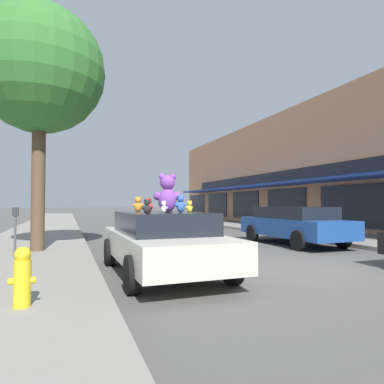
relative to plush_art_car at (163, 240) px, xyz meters
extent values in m
plane|color=#514F4C|center=(2.94, -0.61, -0.72)|extent=(260.00, 260.00, 0.00)
cube|color=navy|center=(9.79, 8.04, 1.93)|extent=(1.78, 34.20, 0.12)
cube|color=black|center=(10.63, 8.04, 2.48)|extent=(0.08, 32.57, 0.70)
cube|color=black|center=(10.64, 5.50, 0.68)|extent=(0.06, 3.87, 2.00)
cube|color=black|center=(10.64, 10.59, 0.68)|extent=(0.06, 3.87, 2.00)
cube|color=black|center=(10.64, 15.68, 0.68)|extent=(0.06, 3.87, 2.00)
cube|color=black|center=(10.64, 20.77, 0.68)|extent=(0.06, 3.87, 2.00)
cube|color=black|center=(10.64, 25.85, 0.68)|extent=(0.06, 3.87, 2.00)
cube|color=beige|center=(0.00, 0.00, -0.12)|extent=(1.98, 4.60, 0.55)
cube|color=black|center=(0.00, 0.00, 0.38)|extent=(1.72, 2.54, 0.44)
cylinder|color=black|center=(-0.96, 1.40, -0.39)|extent=(0.21, 0.66, 0.65)
cylinder|color=black|center=(0.91, 1.43, -0.39)|extent=(0.21, 0.66, 0.65)
cylinder|color=black|center=(-0.91, -1.43, -0.39)|extent=(0.21, 0.66, 0.65)
cylinder|color=black|center=(0.96, -1.40, -0.39)|extent=(0.21, 0.66, 0.65)
ellipsoid|color=purple|center=(0.16, 0.20, 0.86)|extent=(0.47, 0.42, 0.53)
sphere|color=purple|center=(0.16, 0.20, 1.26)|extent=(0.40, 0.40, 0.34)
sphere|color=purple|center=(0.28, 0.18, 1.39)|extent=(0.17, 0.17, 0.14)
sphere|color=purple|center=(0.04, 0.23, 1.39)|extent=(0.17, 0.17, 0.14)
sphere|color=#BA67ED|center=(0.19, 0.35, 1.24)|extent=(0.15, 0.15, 0.13)
sphere|color=purple|center=(0.38, 0.19, 0.96)|extent=(0.23, 0.23, 0.20)
sphere|color=purple|center=(-0.04, 0.28, 0.96)|extent=(0.23, 0.23, 0.20)
ellipsoid|color=olive|center=(0.46, 0.93, 0.68)|extent=(0.16, 0.15, 0.16)
sphere|color=olive|center=(0.46, 0.93, 0.79)|extent=(0.14, 0.14, 0.10)
sphere|color=olive|center=(0.49, 0.95, 0.83)|extent=(0.06, 0.06, 0.04)
sphere|color=olive|center=(0.43, 0.91, 0.83)|extent=(0.06, 0.06, 0.04)
sphere|color=tan|center=(0.44, 0.97, 0.79)|extent=(0.05, 0.05, 0.04)
sphere|color=olive|center=(0.51, 0.97, 0.70)|extent=(0.08, 0.08, 0.06)
sphere|color=olive|center=(0.40, 0.91, 0.70)|extent=(0.08, 0.08, 0.06)
ellipsoid|color=green|center=(-0.05, 1.06, 0.67)|extent=(0.12, 0.13, 0.13)
sphere|color=green|center=(-0.05, 1.06, 0.77)|extent=(0.11, 0.11, 0.09)
sphere|color=green|center=(-0.04, 1.09, 0.80)|extent=(0.05, 0.05, 0.04)
sphere|color=green|center=(-0.06, 1.03, 0.80)|extent=(0.05, 0.05, 0.04)
sphere|color=#5ADA6D|center=(-0.09, 1.07, 0.76)|extent=(0.04, 0.04, 0.03)
sphere|color=green|center=(-0.04, 1.11, 0.69)|extent=(0.06, 0.06, 0.05)
sphere|color=green|center=(-0.08, 1.01, 0.69)|extent=(0.06, 0.06, 0.05)
ellipsoid|color=yellow|center=(0.48, -0.38, 0.68)|extent=(0.15, 0.13, 0.16)
sphere|color=yellow|center=(0.48, -0.38, 0.79)|extent=(0.12, 0.12, 0.10)
sphere|color=yellow|center=(0.52, -0.37, 0.83)|extent=(0.05, 0.05, 0.04)
sphere|color=yellow|center=(0.45, -0.39, 0.83)|extent=(0.05, 0.05, 0.04)
sphere|color=#FFFF4D|center=(0.47, -0.34, 0.78)|extent=(0.05, 0.05, 0.04)
sphere|color=yellow|center=(0.54, -0.35, 0.70)|extent=(0.07, 0.07, 0.06)
sphere|color=yellow|center=(0.42, -0.39, 0.70)|extent=(0.07, 0.07, 0.06)
ellipsoid|color=black|center=(-0.59, -1.09, 0.68)|extent=(0.13, 0.11, 0.17)
sphere|color=black|center=(-0.59, -1.09, 0.80)|extent=(0.11, 0.11, 0.10)
sphere|color=black|center=(-0.55, -1.09, 0.84)|extent=(0.05, 0.05, 0.04)
sphere|color=black|center=(-0.63, -1.09, 0.84)|extent=(0.05, 0.05, 0.04)
sphere|color=#3A3A3D|center=(-0.59, -1.04, 0.80)|extent=(0.04, 0.04, 0.04)
sphere|color=black|center=(-0.52, -1.07, 0.71)|extent=(0.06, 0.06, 0.06)
sphere|color=black|center=(-0.65, -1.08, 0.71)|extent=(0.06, 0.06, 0.06)
ellipsoid|color=white|center=(-0.14, -0.59, 0.67)|extent=(0.14, 0.15, 0.15)
sphere|color=white|center=(-0.14, -0.59, 0.79)|extent=(0.13, 0.13, 0.10)
sphere|color=white|center=(-0.12, -0.62, 0.82)|extent=(0.05, 0.05, 0.04)
sphere|color=white|center=(-0.15, -0.55, 0.82)|extent=(0.05, 0.05, 0.04)
sphere|color=white|center=(-0.10, -0.57, 0.78)|extent=(0.05, 0.05, 0.04)
sphere|color=white|center=(-0.10, -0.63, 0.70)|extent=(0.07, 0.07, 0.06)
sphere|color=white|center=(-0.16, -0.53, 0.70)|extent=(0.07, 0.07, 0.06)
ellipsoid|color=blue|center=(0.33, -0.25, 0.71)|extent=(0.22, 0.20, 0.23)
sphere|color=blue|center=(0.33, -0.25, 0.89)|extent=(0.19, 0.19, 0.15)
sphere|color=blue|center=(0.38, -0.23, 0.94)|extent=(0.08, 0.08, 0.06)
sphere|color=blue|center=(0.28, -0.27, 0.94)|extent=(0.08, 0.08, 0.06)
sphere|color=#548DFF|center=(0.31, -0.19, 0.88)|extent=(0.07, 0.07, 0.06)
sphere|color=blue|center=(0.41, -0.21, 0.76)|extent=(0.11, 0.11, 0.09)
sphere|color=blue|center=(0.23, -0.27, 0.76)|extent=(0.11, 0.11, 0.09)
ellipsoid|color=red|center=(-0.37, -0.27, 0.69)|extent=(0.18, 0.19, 0.19)
sphere|color=red|center=(-0.37, -0.27, 0.83)|extent=(0.16, 0.16, 0.12)
sphere|color=red|center=(-0.35, -0.31, 0.88)|extent=(0.07, 0.07, 0.05)
sphere|color=red|center=(-0.39, -0.24, 0.88)|extent=(0.07, 0.07, 0.05)
sphere|color=#FF4741|center=(-0.32, -0.25, 0.83)|extent=(0.06, 0.06, 0.05)
sphere|color=red|center=(-0.32, -0.34, 0.73)|extent=(0.09, 0.09, 0.07)
sphere|color=red|center=(-0.39, -0.20, 0.73)|extent=(0.09, 0.09, 0.07)
ellipsoid|color=orange|center=(-0.39, 0.75, 0.71)|extent=(0.21, 0.19, 0.22)
sphere|color=orange|center=(-0.39, 0.75, 0.87)|extent=(0.18, 0.18, 0.14)
sphere|color=orange|center=(-0.34, 0.73, 0.92)|extent=(0.07, 0.07, 0.06)
sphere|color=orange|center=(-0.43, 0.77, 0.92)|extent=(0.07, 0.07, 0.06)
sphere|color=#FFBA41|center=(-0.37, 0.81, 0.86)|extent=(0.07, 0.07, 0.05)
sphere|color=orange|center=(-0.30, 0.73, 0.75)|extent=(0.10, 0.10, 0.08)
sphere|color=orange|center=(-0.47, 0.79, 0.75)|extent=(0.10, 0.10, 0.08)
cube|color=#1E4793|center=(5.90, 3.42, -0.08)|extent=(1.82, 4.71, 0.63)
cube|color=black|center=(5.90, 3.42, 0.45)|extent=(1.60, 3.07, 0.44)
cylinder|color=black|center=(5.01, 4.88, -0.39)|extent=(0.20, 0.65, 0.65)
cylinder|color=black|center=(6.80, 4.88, -0.39)|extent=(0.20, 0.65, 0.65)
cylinder|color=black|center=(5.01, 1.96, -0.39)|extent=(0.20, 0.65, 0.65)
cylinder|color=black|center=(6.80, 1.96, -0.39)|extent=(0.20, 0.65, 0.65)
cylinder|color=brown|center=(-2.74, 3.77, 1.29)|extent=(0.38, 0.38, 3.74)
sphere|color=#33702D|center=(-2.74, 3.77, 4.76)|extent=(3.76, 3.76, 3.76)
cylinder|color=yellow|center=(-2.48, -2.10, -0.27)|extent=(0.22, 0.22, 0.62)
sphere|color=yellow|center=(-2.48, -2.10, 0.11)|extent=(0.21, 0.21, 0.21)
cylinder|color=yellow|center=(-2.60, -2.10, -0.24)|extent=(0.10, 0.09, 0.09)
cylinder|color=yellow|center=(-2.37, -2.10, -0.24)|extent=(0.10, 0.09, 0.09)
cylinder|color=#4C4C51|center=(-3.16, 2.44, -0.05)|extent=(0.06, 0.06, 1.05)
cube|color=#2D2D33|center=(-3.16, 2.44, 0.58)|extent=(0.14, 0.10, 0.22)
camera|label=1|loc=(-1.94, -7.15, 0.79)|focal=32.00mm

